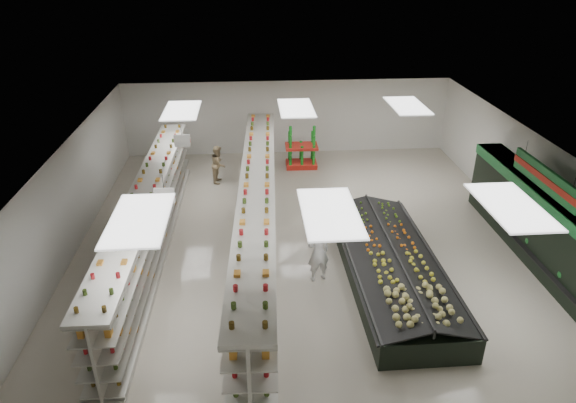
{
  "coord_description": "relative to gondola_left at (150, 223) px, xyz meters",
  "views": [
    {
      "loc": [
        -1.62,
        -13.59,
        8.21
      ],
      "look_at": [
        -0.56,
        0.42,
        1.26
      ],
      "focal_mm": 32.0,
      "sensor_mm": 36.0,
      "label": 1
    }
  ],
  "objects": [
    {
      "name": "shopper_background",
      "position": [
        1.77,
        4.99,
        -0.21
      ],
      "size": [
        0.54,
        0.77,
        1.47
      ],
      "primitive_type": "imported",
      "rotation": [
        0.0,
        0.0,
        1.42
      ],
      "color": "#97815D",
      "rests_on": "floor"
    },
    {
      "name": "wall_left",
      "position": [
        -2.32,
        0.05,
        0.65
      ],
      "size": [
        0.02,
        16.0,
        3.2
      ],
      "primitive_type": "cube",
      "color": "white",
      "rests_on": "floor"
    },
    {
      "name": "produce_island",
      "position": [
        6.76,
        -2.02,
        -0.49
      ],
      "size": [
        2.49,
        6.78,
        1.01
      ],
      "rotation": [
        0.0,
        0.0,
        0.01
      ],
      "color": "black",
      "rests_on": "floor"
    },
    {
      "name": "floor",
      "position": [
        4.68,
        0.05,
        -0.95
      ],
      "size": [
        16.0,
        16.0,
        0.0
      ],
      "primitive_type": "plane",
      "color": "beige",
      "rests_on": "ground"
    },
    {
      "name": "wall_right",
      "position": [
        11.68,
        0.05,
        0.65
      ],
      "size": [
        0.02,
        16.0,
        3.2
      ],
      "primitive_type": "cube",
      "color": "white",
      "rests_on": "floor"
    },
    {
      "name": "aisle_sign_far",
      "position": [
        0.88,
        2.05,
        1.81
      ],
      "size": [
        0.52,
        0.06,
        0.75
      ],
      "color": "white",
      "rests_on": "ceiling"
    },
    {
      "name": "wall_back",
      "position": [
        4.68,
        8.05,
        0.65
      ],
      "size": [
        14.0,
        0.02,
        3.2
      ],
      "primitive_type": "cube",
      "color": "white",
      "rests_on": "floor"
    },
    {
      "name": "shopper_main",
      "position": [
        4.76,
        -1.87,
        -0.08
      ],
      "size": [
        0.72,
        0.58,
        1.73
      ],
      "primitive_type": "imported",
      "rotation": [
        0.0,
        0.0,
        3.44
      ],
      "color": "white",
      "rests_on": "floor"
    },
    {
      "name": "aisle_sign_near",
      "position": [
        0.88,
        -1.95,
        1.81
      ],
      "size": [
        0.52,
        0.06,
        0.75
      ],
      "color": "white",
      "rests_on": "ceiling"
    },
    {
      "name": "hortifruti_banner",
      "position": [
        10.92,
        -1.45,
        1.7
      ],
      "size": [
        0.12,
        3.2,
        0.95
      ],
      "color": "#1E7134",
      "rests_on": "ceiling"
    },
    {
      "name": "gondola_center",
      "position": [
        3.18,
        -0.31,
        0.11
      ],
      "size": [
        1.59,
        13.35,
        2.31
      ],
      "rotation": [
        0.0,
        0.0,
        -0.04
      ],
      "color": "beige",
      "rests_on": "floor"
    },
    {
      "name": "ceiling",
      "position": [
        4.68,
        0.05,
        2.25
      ],
      "size": [
        14.0,
        16.0,
        0.02
      ],
      "primitive_type": "cube",
      "color": "white",
      "rests_on": "wall_back"
    },
    {
      "name": "produce_wall_case",
      "position": [
        11.21,
        -1.45,
        0.29
      ],
      "size": [
        0.93,
        8.0,
        2.2
      ],
      "color": "black",
      "rests_on": "floor"
    },
    {
      "name": "gondola_left",
      "position": [
        0.0,
        0.0,
        0.0
      ],
      "size": [
        1.04,
        11.9,
        2.06
      ],
      "rotation": [
        0.0,
        0.0,
        -0.01
      ],
      "color": "beige",
      "rests_on": "floor"
    },
    {
      "name": "soda_endcap",
      "position": [
        5.12,
        6.28,
        -0.12
      ],
      "size": [
        1.34,
        0.93,
        1.69
      ],
      "rotation": [
        0.0,
        0.0,
        -0.02
      ],
      "color": "red",
      "rests_on": "floor"
    }
  ]
}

